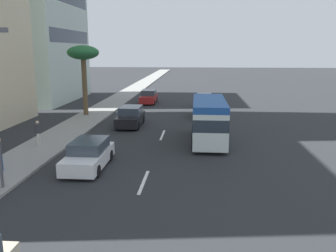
% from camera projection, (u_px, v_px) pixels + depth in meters
% --- Properties ---
extents(ground_plane, '(198.00, 198.00, 0.00)m').
position_uv_depth(ground_plane, '(170.00, 116.00, 34.90)').
color(ground_plane, '#26282B').
extents(sidewalk_right, '(162.00, 3.27, 0.15)m').
position_uv_depth(sidewalk_right, '(95.00, 114.00, 35.47)').
color(sidewalk_right, gray).
rests_on(sidewalk_right, ground_plane).
extents(lane_stripe_mid, '(3.20, 0.16, 0.01)m').
position_uv_depth(lane_stripe_mid, '(144.00, 182.00, 17.48)').
color(lane_stripe_mid, silver).
rests_on(lane_stripe_mid, ground_plane).
extents(lane_stripe_far, '(3.20, 0.16, 0.01)m').
position_uv_depth(lane_stripe_far, '(163.00, 135.00, 27.11)').
color(lane_stripe_far, silver).
rests_on(lane_stripe_far, ground_plane).
extents(car_lead, '(4.20, 1.83, 1.62)m').
position_uv_depth(car_lead, '(149.00, 97.00, 43.12)').
color(car_lead, '#A51E1E').
rests_on(car_lead, ground_plane).
extents(car_second, '(4.18, 1.87, 1.54)m').
position_uv_depth(car_second, '(204.00, 110.00, 34.03)').
color(car_second, black).
rests_on(car_second, ground_plane).
extents(car_third, '(4.10, 1.82, 1.57)m').
position_uv_depth(car_third, '(204.00, 101.00, 40.05)').
color(car_third, silver).
rests_on(car_third, ground_plane).
extents(minibus_fourth, '(6.98, 2.37, 3.01)m').
position_uv_depth(minibus_fourth, '(209.00, 119.00, 24.79)').
color(minibus_fourth, silver).
rests_on(minibus_fourth, ground_plane).
extents(car_sixth, '(4.47, 1.95, 1.53)m').
position_uv_depth(car_sixth, '(89.00, 155.00, 19.50)').
color(car_sixth, white).
rests_on(car_sixth, ground_plane).
extents(car_seventh, '(4.46, 1.95, 1.65)m').
position_uv_depth(car_seventh, '(131.00, 117.00, 30.26)').
color(car_seventh, black).
rests_on(car_seventh, ground_plane).
extents(pedestrian_near_lamp, '(0.39, 0.37, 1.64)m').
position_uv_depth(pedestrian_near_lamp, '(38.00, 132.00, 23.57)').
color(pedestrian_near_lamp, beige).
rests_on(pedestrian_near_lamp, sidewalk_right).
extents(pedestrian_by_tree, '(0.39, 0.37, 1.82)m').
position_uv_depth(pedestrian_by_tree, '(0.00, 152.00, 18.43)').
color(pedestrian_by_tree, navy).
rests_on(pedestrian_by_tree, sidewalk_right).
extents(palm_tree, '(3.00, 3.00, 6.68)m').
position_uv_depth(palm_tree, '(83.00, 56.00, 33.61)').
color(palm_tree, brown).
rests_on(palm_tree, sidewalk_right).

